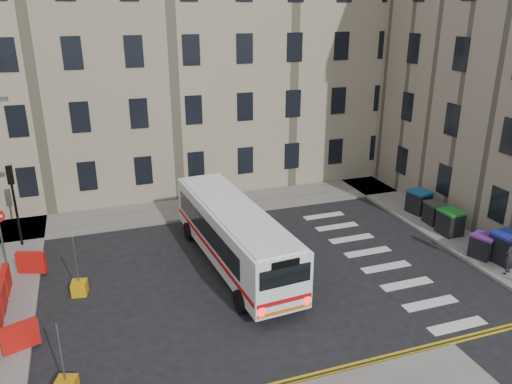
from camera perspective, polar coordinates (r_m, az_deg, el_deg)
ground at (r=23.14m, az=4.57°, el=-8.75°), size 120.00×120.00×0.00m
pavement_north at (r=29.34m, az=-13.14°, el=-2.58°), size 36.00×3.20×0.15m
pavement_east at (r=30.47m, az=17.22°, el=-2.11°), size 2.40×26.00×0.15m
terrace_north at (r=34.08m, az=-17.45°, el=15.03°), size 38.30×10.80×17.20m
traffic_light_nw at (r=26.56m, az=-26.00°, el=-0.14°), size 0.28×0.22×4.10m
roadworks_barriers at (r=21.97m, az=-26.19°, el=-10.73°), size 1.66×6.26×1.00m
bus at (r=22.69m, az=-2.55°, el=-4.73°), size 3.21×10.49×2.80m
wheelie_bin_a at (r=25.74m, az=26.73°, el=-5.75°), size 1.19×1.34×1.41m
wheelie_bin_b at (r=25.83m, az=24.47°, el=-5.64°), size 1.17×1.25×1.12m
wheelie_bin_c at (r=27.72m, az=21.31°, el=-3.22°), size 1.04×1.19×1.30m
wheelie_bin_d at (r=28.82m, az=19.77°, el=-2.26°), size 0.99×1.12×1.19m
wheelie_bin_e at (r=30.02m, az=18.10°, el=-1.04°), size 1.27×1.38×1.31m
pedestrian at (r=24.65m, az=26.96°, el=-6.58°), size 0.72×0.61×1.68m
bollard_yellow at (r=22.29m, az=-19.51°, el=-10.29°), size 0.70×0.70×0.60m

